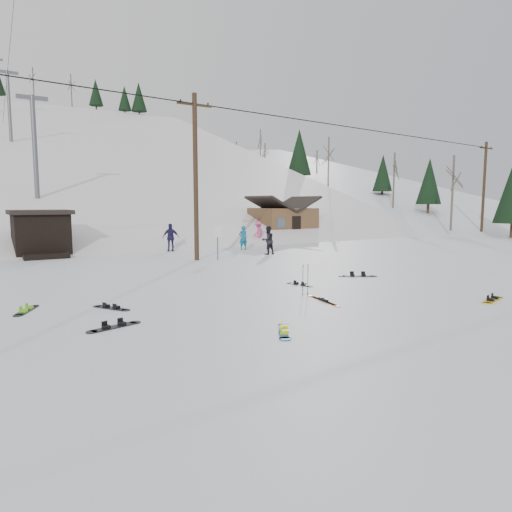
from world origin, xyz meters
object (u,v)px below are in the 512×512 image
hero_snowboard (284,331)px  cabin (283,222)px  utility_pole (196,175)px  hero_skis (323,300)px

hero_snowboard → cabin: bearing=-1.8°
utility_pole → hero_skis: size_ratio=4.79×
utility_pole → hero_snowboard: 15.48m
utility_pole → hero_snowboard: (-4.20, -14.15, -4.65)m
utility_pole → hero_snowboard: size_ratio=6.84×
utility_pole → cabin: (13.00, 10.00, -3.20)m
utility_pole → hero_skis: (-1.05, -11.95, -4.65)m
cabin → hero_skis: cabin is taller
hero_snowboard → hero_skis: 3.84m
cabin → hero_snowboard: (-17.20, -24.15, -1.46)m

